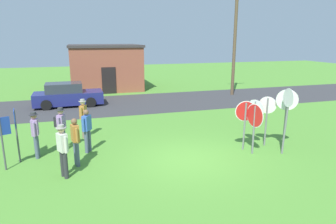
% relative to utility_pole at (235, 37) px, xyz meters
% --- Properties ---
extents(ground_plane, '(80.00, 80.00, 0.00)m').
position_rel_utility_pole_xyz_m(ground_plane, '(-7.91, -11.11, -4.42)').
color(ground_plane, '#518E33').
extents(street_asphalt, '(60.00, 6.40, 0.01)m').
position_rel_utility_pole_xyz_m(street_asphalt, '(-7.91, -0.99, -4.41)').
color(street_asphalt, '#38383A').
rests_on(street_asphalt, ground).
extents(building_background, '(5.94, 5.41, 3.78)m').
position_rel_utility_pole_xyz_m(building_background, '(-9.17, 5.79, -2.52)').
color(building_background, brown).
rests_on(building_background, ground).
extents(utility_pole, '(1.80, 0.24, 8.46)m').
position_rel_utility_pole_xyz_m(utility_pole, '(0.00, 0.00, 0.00)').
color(utility_pole, brown).
rests_on(utility_pole, ground).
extents(parked_car_on_street, '(4.34, 2.10, 1.51)m').
position_rel_utility_pole_xyz_m(parked_car_on_street, '(-12.23, -0.45, -3.73)').
color(parked_car_on_street, navy).
rests_on(parked_car_on_street, ground).
extents(stop_sign_nearest, '(0.56, 0.43, 2.05)m').
position_rel_utility_pole_xyz_m(stop_sign_nearest, '(-4.28, -10.60, -3.03)').
color(stop_sign_nearest, slate).
rests_on(stop_sign_nearest, ground).
extents(stop_sign_leaning_left, '(0.30, 0.77, 1.94)m').
position_rel_utility_pole_xyz_m(stop_sign_leaning_left, '(-4.79, -10.53, -3.09)').
color(stop_sign_leaning_left, slate).
rests_on(stop_sign_leaning_left, ground).
extents(stop_sign_rear_left, '(0.16, 0.70, 2.53)m').
position_rel_utility_pole_xyz_m(stop_sign_rear_left, '(-4.13, -11.59, -2.71)').
color(stop_sign_rear_left, slate).
rests_on(stop_sign_rear_left, ground).
extents(stop_sign_far_back, '(0.15, 0.89, 1.95)m').
position_rel_utility_pole_xyz_m(stop_sign_far_back, '(-5.27, -11.25, -3.09)').
color(stop_sign_far_back, slate).
rests_on(stop_sign_far_back, ground).
extents(stop_sign_rear_right, '(0.80, 0.23, 1.99)m').
position_rel_utility_pole_xyz_m(stop_sign_rear_right, '(-5.40, -10.82, -3.06)').
color(stop_sign_rear_right, slate).
rests_on(stop_sign_rear_right, ground).
extents(stop_sign_leaning_right, '(0.68, 0.48, 2.40)m').
position_rel_utility_pole_xyz_m(stop_sign_leaning_right, '(-3.78, -11.10, -2.76)').
color(stop_sign_leaning_right, slate).
rests_on(stop_sign_leaning_right, ground).
extents(person_in_teal, '(0.36, 0.52, 1.74)m').
position_rel_utility_pole_xyz_m(person_in_teal, '(-12.08, -11.29, -3.43)').
color(person_in_teal, '#2D2D33').
rests_on(person_in_teal, ground).
extents(person_in_blue, '(0.38, 0.50, 1.69)m').
position_rel_utility_pole_xyz_m(person_in_blue, '(-11.28, -9.25, -3.46)').
color(person_in_blue, '#4C5670').
rests_on(person_in_blue, ground).
extents(person_with_sunhat, '(0.30, 0.56, 1.69)m').
position_rel_utility_pole_xyz_m(person_with_sunhat, '(-11.70, -10.44, -3.46)').
color(person_with_sunhat, '#4C5670').
rests_on(person_with_sunhat, ground).
extents(person_on_left, '(0.34, 0.54, 1.74)m').
position_rel_utility_pole_xyz_m(person_on_left, '(-11.37, -7.39, -3.43)').
color(person_on_left, '#7A6B56').
rests_on(person_on_left, ground).
extents(person_near_signs, '(0.44, 0.54, 1.74)m').
position_rel_utility_pole_xyz_m(person_near_signs, '(-12.23, -8.83, -3.41)').
color(person_near_signs, '#4C5670').
rests_on(person_near_signs, ground).
extents(person_in_dark_shirt, '(0.31, 0.57, 1.74)m').
position_rel_utility_pole_xyz_m(person_in_dark_shirt, '(-13.10, -9.29, -3.43)').
color(person_in_dark_shirt, '#4C5670').
rests_on(person_in_dark_shirt, ground).
extents(info_panel_leftmost, '(0.12, 0.60, 1.92)m').
position_rel_utility_pole_xyz_m(info_panel_leftmost, '(-13.66, -9.55, -3.09)').
color(info_panel_leftmost, '#4C4C51').
rests_on(info_panel_leftmost, ground).
extents(info_panel_middle, '(0.55, 0.28, 1.82)m').
position_rel_utility_pole_xyz_m(info_panel_middle, '(-14.00, -10.15, -3.16)').
color(info_panel_middle, '#4C4C51').
rests_on(info_panel_middle, ground).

